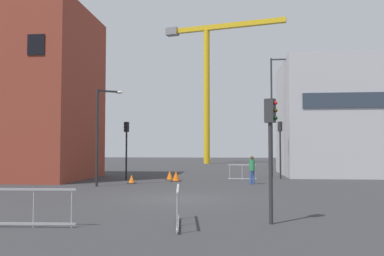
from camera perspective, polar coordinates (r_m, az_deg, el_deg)
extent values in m
plane|color=#333335|center=(18.03, -2.04, -9.85)|extent=(160.00, 160.00, 0.00)
cube|color=brown|center=(31.74, -21.53, 4.40)|extent=(8.22, 8.61, 12.19)
cube|color=black|center=(27.27, -20.99, 10.84)|extent=(1.10, 0.06, 1.30)
cube|color=#B7B7BC|center=(36.11, 21.62, 1.21)|extent=(11.63, 9.58, 9.27)
cube|color=#2D3847|center=(31.60, 23.99, 3.62)|extent=(9.77, 0.08, 1.10)
cylinder|color=gold|center=(59.56, 2.08, 4.40)|extent=(0.90, 0.90, 19.46)
cube|color=gold|center=(60.86, 4.81, 14.02)|extent=(16.66, 4.88, 0.70)
cube|color=slate|center=(63.49, -2.75, 13.29)|extent=(2.04, 1.61, 1.10)
cylinder|color=#2D2D30|center=(31.70, 11.09, 1.47)|extent=(0.14, 0.14, 9.12)
cube|color=#2D2D30|center=(32.43, 12.42, 9.35)|extent=(1.58, 0.10, 0.10)
ellipsoid|color=silver|center=(32.52, 13.82, 9.30)|extent=(0.44, 0.24, 0.16)
cylinder|color=#232326|center=(24.24, -13.12, -1.29)|extent=(0.14, 0.14, 5.65)
cube|color=#232326|center=(24.60, -11.59, 5.04)|extent=(1.15, 0.74, 0.10)
ellipsoid|color=silver|center=(24.75, -10.15, 4.93)|extent=(0.44, 0.24, 0.16)
cylinder|color=#2D2D30|center=(12.15, 10.94, -6.21)|extent=(0.12, 0.12, 2.95)
cube|color=#2D2D30|center=(12.18, 10.86, 2.38)|extent=(0.36, 0.34, 0.70)
sphere|color=red|center=(12.14, 11.62, 3.45)|extent=(0.11, 0.11, 0.11)
sphere|color=#3C2905|center=(12.12, 11.63, 2.42)|extent=(0.11, 0.11, 0.11)
sphere|color=#07330F|center=(12.10, 11.64, 1.38)|extent=(0.11, 0.11, 0.11)
cylinder|color=#232326|center=(30.02, 12.25, -3.72)|extent=(0.12, 0.12, 3.42)
cube|color=#232326|center=(30.05, 12.21, 0.21)|extent=(0.35, 0.36, 0.70)
sphere|color=#390605|center=(30.22, 12.35, 0.61)|extent=(0.11, 0.11, 0.11)
sphere|color=#F2A514|center=(30.21, 12.35, 0.19)|extent=(0.11, 0.11, 0.11)
sphere|color=#07330F|center=(30.20, 12.36, -0.22)|extent=(0.11, 0.11, 0.11)
cylinder|color=black|center=(28.80, -9.17, -3.87)|extent=(0.12, 0.12, 3.34)
cube|color=black|center=(28.83, -9.14, 0.15)|extent=(0.33, 0.30, 0.70)
sphere|color=#390605|center=(28.93, -9.44, 0.58)|extent=(0.11, 0.11, 0.11)
sphere|color=#F2A514|center=(28.91, -9.44, 0.14)|extent=(0.11, 0.11, 0.11)
sphere|color=#07330F|center=(28.90, -9.45, -0.29)|extent=(0.11, 0.11, 0.11)
cylinder|color=#33519E|center=(25.46, 8.61, -6.85)|extent=(0.14, 0.14, 0.82)
cylinder|color=#33519E|center=(25.37, 8.21, -6.87)|extent=(0.14, 0.14, 0.82)
cylinder|color=#2D844C|center=(25.37, 8.40, -5.16)|extent=(0.34, 0.34, 0.68)
sphere|color=brown|center=(25.36, 8.39, -4.14)|extent=(0.22, 0.22, 0.22)
cube|color=#9EA0A5|center=(11.68, -2.00, -8.47)|extent=(0.36, 2.40, 0.06)
cube|color=#9EA0A5|center=(11.82, -2.01, -13.06)|extent=(0.36, 2.40, 0.06)
cylinder|color=#9EA0A5|center=(10.67, -2.07, -11.85)|extent=(0.04, 0.04, 1.05)
cylinder|color=#9EA0A5|center=(11.75, -2.00, -11.02)|extent=(0.04, 0.04, 1.05)
cylinder|color=#9EA0A5|center=(12.82, -1.95, -10.33)|extent=(0.04, 0.04, 1.05)
cube|color=#B2B5BA|center=(28.48, 7.03, -5.15)|extent=(1.92, 0.23, 0.06)
cube|color=#B2B5BA|center=(28.53, 7.04, -7.05)|extent=(1.92, 0.23, 0.06)
cylinder|color=#B2B5BA|center=(28.57, 5.30, -6.20)|extent=(0.04, 0.04, 1.05)
cylinder|color=#B2B5BA|center=(28.50, 7.04, -6.20)|extent=(0.04, 0.04, 1.05)
cylinder|color=#B2B5BA|center=(28.46, 8.78, -6.19)|extent=(0.04, 0.04, 1.05)
cube|color=#9EA0A5|center=(12.30, -21.22, -8.00)|extent=(2.37, 0.22, 0.06)
cube|color=#9EA0A5|center=(12.42, -21.30, -12.37)|extent=(2.37, 0.22, 0.06)
cylinder|color=#9EA0A5|center=(12.36, -21.27, -10.43)|extent=(0.04, 0.04, 1.05)
cylinder|color=#9EA0A5|center=(11.98, -16.48, -10.75)|extent=(0.04, 0.04, 1.05)
cube|color=black|center=(26.15, -8.45, -7.61)|extent=(0.54, 0.54, 0.03)
cone|color=orange|center=(26.13, -8.44, -7.05)|extent=(0.41, 0.41, 0.54)
cube|color=black|center=(28.69, -3.13, -7.22)|extent=(0.62, 0.62, 0.03)
cone|color=orange|center=(28.67, -3.13, -6.62)|extent=(0.48, 0.48, 0.63)
cube|color=black|center=(27.51, -2.25, -7.41)|extent=(0.68, 0.68, 0.03)
cone|color=#E55B0F|center=(27.49, -2.25, -6.72)|extent=(0.52, 0.52, 0.69)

